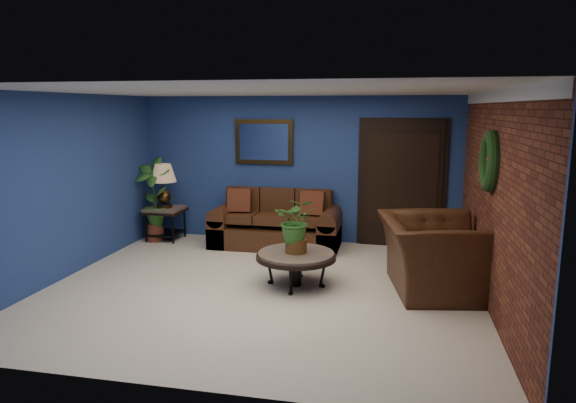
% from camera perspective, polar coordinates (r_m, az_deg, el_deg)
% --- Properties ---
extents(floor, '(5.50, 5.50, 0.00)m').
position_cam_1_polar(floor, '(6.76, -2.86, -9.53)').
color(floor, beige).
rests_on(floor, ground).
extents(wall_back, '(5.50, 0.04, 2.50)m').
position_cam_1_polar(wall_back, '(8.86, 1.16, 3.57)').
color(wall_back, navy).
rests_on(wall_back, ground).
extents(wall_left, '(0.04, 5.00, 2.50)m').
position_cam_1_polar(wall_left, '(7.62, -23.41, 1.59)').
color(wall_left, navy).
rests_on(wall_left, ground).
extents(wall_right_brick, '(0.04, 5.00, 2.50)m').
position_cam_1_polar(wall_right_brick, '(6.34, 21.86, 0.08)').
color(wall_right_brick, brown).
rests_on(wall_right_brick, ground).
extents(ceiling, '(5.50, 5.00, 0.02)m').
position_cam_1_polar(ceiling, '(6.36, -3.07, 12.16)').
color(ceiling, silver).
rests_on(ceiling, wall_back).
extents(crown_molding, '(0.03, 5.00, 0.14)m').
position_cam_1_polar(crown_molding, '(6.24, 22.32, 10.81)').
color(crown_molding, white).
rests_on(crown_molding, wall_right_brick).
extents(wall_mirror, '(1.02, 0.06, 0.77)m').
position_cam_1_polar(wall_mirror, '(8.91, -2.70, 6.63)').
color(wall_mirror, '#442D12').
rests_on(wall_mirror, wall_back).
extents(closet_door, '(1.44, 0.06, 2.18)m').
position_cam_1_polar(closet_door, '(8.71, 12.51, 1.87)').
color(closet_door, black).
rests_on(closet_door, wall_back).
extents(wreath, '(0.16, 0.72, 0.72)m').
position_cam_1_polar(wreath, '(6.32, 21.52, 4.20)').
color(wreath, black).
rests_on(wreath, wall_right_brick).
extents(sofa, '(2.13, 0.92, 0.96)m').
position_cam_1_polar(sofa, '(8.68, -1.27, -2.86)').
color(sofa, '#422212').
rests_on(sofa, ground).
extents(coffee_table, '(1.05, 1.05, 0.45)m').
position_cam_1_polar(coffee_table, '(6.71, 0.90, -6.15)').
color(coffee_table, '#524D47').
rests_on(coffee_table, ground).
extents(end_table, '(0.63, 0.63, 0.58)m').
position_cam_1_polar(end_table, '(9.28, -13.50, -1.47)').
color(end_table, '#524D47').
rests_on(end_table, ground).
extents(table_lamp, '(0.44, 0.44, 0.74)m').
position_cam_1_polar(table_lamp, '(9.17, -13.66, 2.29)').
color(table_lamp, '#442D12').
rests_on(table_lamp, end_table).
extents(side_chair, '(0.39, 0.39, 0.84)m').
position_cam_1_polar(side_chair, '(8.54, 3.77, -1.99)').
color(side_chair, brown).
rests_on(side_chair, ground).
extents(armchair, '(1.49, 1.64, 0.93)m').
position_cam_1_polar(armchair, '(6.77, 15.88, -5.75)').
color(armchair, '#422212').
rests_on(armchair, ground).
extents(coffee_plant, '(0.55, 0.48, 0.72)m').
position_cam_1_polar(coffee_plant, '(6.60, 0.91, -2.37)').
color(coffee_plant, brown).
rests_on(coffee_plant, coffee_table).
extents(floor_plant, '(0.38, 0.33, 0.77)m').
position_cam_1_polar(floor_plant, '(8.05, 16.66, -3.80)').
color(floor_plant, brown).
rests_on(floor_plant, ground).
extents(tall_plant, '(0.71, 0.54, 1.46)m').
position_cam_1_polar(tall_plant, '(9.19, -14.70, 0.57)').
color(tall_plant, '#602A1B').
rests_on(tall_plant, ground).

